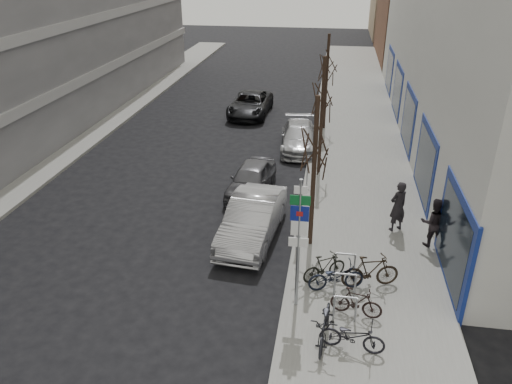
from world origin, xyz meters
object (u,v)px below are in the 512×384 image
(tree_mid, at_px, (323,89))
(parked_car_front, at_px, (252,219))
(bike_near_left, at_px, (326,322))
(bike_mid_inner, at_px, (324,267))
(bike_near_right, at_px, (356,302))
(pedestrian_near, at_px, (398,206))
(bike_rack, at_px, (345,282))
(parked_car_mid, at_px, (251,179))
(meter_back, at_px, (314,128))
(lane_car, at_px, (250,104))
(bike_mid_curb, at_px, (336,274))
(bike_far_curb, at_px, (353,334))
(pedestrian_far, at_px, (433,222))
(bike_far_inner, at_px, (370,271))
(meter_mid, at_px, (307,168))
(tree_far, at_px, (328,60))
(parked_car_back, at_px, (299,137))
(meter_front, at_px, (297,230))
(highway_sign_pole, at_px, (299,237))
(tree_near, at_px, (316,138))

(tree_mid, bearing_deg, parked_car_front, -108.90)
(bike_near_left, distance_m, bike_mid_inner, 2.75)
(bike_near_right, xyz_separation_m, pedestrian_near, (1.56, 5.17, 0.52))
(bike_rack, relative_size, parked_car_mid, 0.58)
(meter_back, xyz_separation_m, lane_car, (-4.33, 4.88, -0.21))
(parked_car_front, bearing_deg, bike_mid_curb, -37.73)
(tree_mid, height_order, bike_near_right, tree_mid)
(bike_far_curb, bearing_deg, pedestrian_far, -19.41)
(lane_car, relative_size, pedestrian_far, 2.77)
(bike_far_inner, xyz_separation_m, pedestrian_near, (1.12, 3.71, 0.42))
(bike_near_left, bearing_deg, pedestrian_near, 74.39)
(tree_mid, height_order, meter_mid, tree_mid)
(tree_far, height_order, parked_car_back, tree_far)
(bike_rack, xyz_separation_m, meter_front, (-1.65, 2.40, 0.26))
(bike_mid_inner, relative_size, bike_far_inner, 0.84)
(bike_near_right, bearing_deg, bike_near_left, 155.54)
(parked_car_mid, bearing_deg, bike_mid_curb, -54.06)
(meter_front, distance_m, bike_near_right, 3.78)
(bike_rack, xyz_separation_m, bike_far_curb, (0.19, -2.21, 0.01))
(pedestrian_far, bearing_deg, meter_front, 11.52)
(meter_back, bearing_deg, pedestrian_far, -64.96)
(meter_back, bearing_deg, bike_mid_inner, -85.40)
(tree_far, relative_size, meter_back, 4.33)
(bike_rack, xyz_separation_m, bike_near_left, (-0.51, -1.97, 0.08))
(highway_sign_pole, bearing_deg, bike_mid_inner, 61.11)
(tree_near, relative_size, tree_far, 1.00)
(bike_rack, relative_size, tree_far, 0.41)
(highway_sign_pole, distance_m, bike_mid_curb, 2.31)
(tree_near, distance_m, bike_near_right, 5.32)
(parked_car_mid, relative_size, pedestrian_near, 2.01)
(parked_car_back, bearing_deg, meter_mid, -85.46)
(meter_mid, bearing_deg, parked_car_back, 99.07)
(tree_far, bearing_deg, bike_near_left, -87.80)
(tree_mid, bearing_deg, parked_car_mid, -138.42)
(meter_mid, distance_m, bike_mid_inner, 7.20)
(parked_car_front, height_order, lane_car, parked_car_front)
(parked_car_back, bearing_deg, bike_mid_inner, -86.05)
(meter_mid, bearing_deg, parked_car_front, -109.58)
(lane_car, xyz_separation_m, pedestrian_near, (7.86, -13.92, 0.42))
(highway_sign_pole, xyz_separation_m, tree_mid, (0.20, 10.01, 1.65))
(tree_mid, xyz_separation_m, meter_back, (-0.45, 4.00, -3.19))
(tree_near, height_order, bike_near_left, tree_near)
(highway_sign_pole, xyz_separation_m, bike_mid_inner, (0.76, 1.39, -1.84))
(bike_far_inner, bearing_deg, bike_rack, 115.14)
(tree_mid, xyz_separation_m, meter_mid, (-0.45, -1.50, -3.19))
(bike_mid_inner, relative_size, bike_far_curb, 0.91)
(tree_near, relative_size, bike_near_right, 3.67)
(meter_front, distance_m, bike_far_curb, 4.97)
(tree_far, bearing_deg, bike_rack, -85.68)
(bike_rack, relative_size, bike_mid_curb, 1.30)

